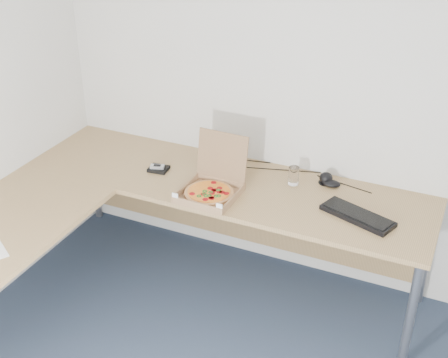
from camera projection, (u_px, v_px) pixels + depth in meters
The scene contains 10 objects.
room_shell at pixel (190, 259), 2.08m from camera, with size 3.50×3.50×2.50m, color silver, non-canonical shape.
desk at pixel (142, 208), 3.42m from camera, with size 2.50×2.20×0.73m.
pizza_box at pixel (210, 189), 3.47m from camera, with size 0.32×0.37×0.32m.
drinking_glass at pixel (294, 176), 3.58m from camera, with size 0.06×0.06×0.11m, color silver.
keyboard at pixel (357, 216), 3.27m from camera, with size 0.41×0.14×0.03m, color black.
mouse at pixel (331, 183), 3.57m from camera, with size 0.11×0.07×0.04m, color black.
wallet at pixel (159, 169), 3.75m from camera, with size 0.12×0.10×0.02m, color black.
phone at pixel (157, 167), 3.74m from camera, with size 0.09×0.05×0.02m, color #B2B5BA.
dome_speaker at pixel (326, 177), 3.60m from camera, with size 0.09×0.09×0.08m, color black.
cable_bundle at pixel (281, 170), 3.76m from camera, with size 0.54×0.04×0.01m, color black, non-canonical shape.
Camera 1 is at (0.81, -1.49, 2.50)m, focal length 48.35 mm.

